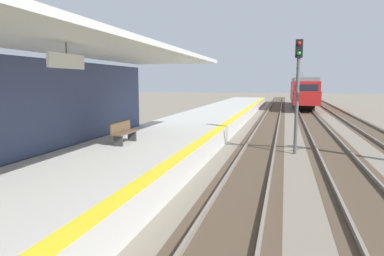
% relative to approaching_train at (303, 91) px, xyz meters
% --- Properties ---
extents(station_platform, '(5.00, 80.00, 0.91)m').
position_rel_approaching_train_xyz_m(station_platform, '(-7.80, -32.68, -1.73)').
color(station_platform, '#B7B5AD').
rests_on(station_platform, ground).
extents(track_pair_nearest_platform, '(2.34, 120.00, 0.16)m').
position_rel_approaching_train_xyz_m(track_pair_nearest_platform, '(-3.40, -28.68, -2.13)').
color(track_pair_nearest_platform, '#4C3D2D').
rests_on(track_pair_nearest_platform, ground).
extents(track_pair_middle, '(2.34, 120.00, 0.16)m').
position_rel_approaching_train_xyz_m(track_pair_middle, '(-0.00, -28.68, -2.13)').
color(track_pair_middle, '#4C3D2D').
rests_on(track_pair_middle, ground).
extents(approaching_train, '(2.93, 19.60, 4.76)m').
position_rel_approaching_train_xyz_m(approaching_train, '(0.00, 0.00, 0.00)').
color(approaching_train, maroon).
rests_on(approaching_train, ground).
extents(rail_signal_post, '(0.32, 0.34, 5.20)m').
position_rel_approaching_train_xyz_m(rail_signal_post, '(-1.75, -31.57, 1.02)').
color(rail_signal_post, '#4C4C4C').
rests_on(rail_signal_post, ground).
extents(platform_bench, '(0.45, 1.60, 0.88)m').
position_rel_approaching_train_xyz_m(platform_bench, '(-8.39, -35.73, -0.80)').
color(platform_bench, brown).
rests_on(platform_bench, station_platform).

